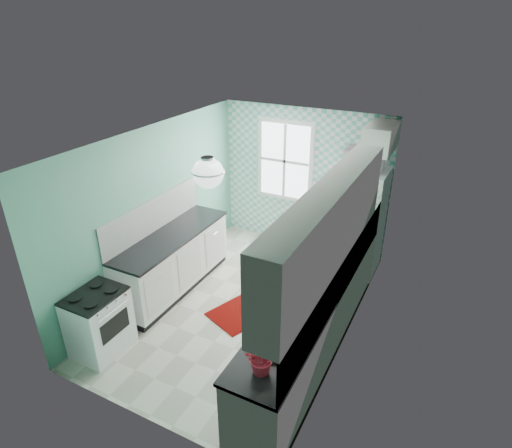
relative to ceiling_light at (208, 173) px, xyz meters
The scene contains 26 objects.
floor 2.47m from the ceiling_light, 90.00° to the left, with size 3.00×4.40×0.02m, color silver.
ceiling 0.82m from the ceiling_light, 90.00° to the left, with size 3.00×4.40×0.02m, color white.
wall_back 3.20m from the ceiling_light, 90.00° to the left, with size 3.00×0.02×2.50m, color #60AC90.
wall_front 1.77m from the ceiling_light, 90.00° to the right, with size 3.00×0.02×2.50m, color #60AC90.
wall_left 2.02m from the ceiling_light, 152.09° to the left, with size 0.02×4.40×2.50m, color #60AC90.
wall_right 2.02m from the ceiling_light, 27.91° to the left, with size 0.02×4.40×2.50m, color #60AC90.
accent_wall 3.17m from the ceiling_light, 90.00° to the left, with size 3.00×0.01×2.50m, color #6BC4B6.
window 3.08m from the ceiling_light, 96.74° to the left, with size 1.04×0.05×1.44m.
backsplash_right 1.91m from the ceiling_light, 15.05° to the left, with size 0.02×3.60×0.51m, color white.
backsplash_left 2.00m from the ceiling_light, 154.02° to the left, with size 0.02×2.15×0.51m, color white.
upper_cabinets_right 1.41m from the ceiling_light, ahead, with size 0.33×3.20×0.90m, color white.
upper_cabinet_fridge 2.93m from the ceiling_light, 63.70° to the left, with size 0.40×0.74×0.40m, color white.
ceiling_light is the anchor object (origin of this frame).
base_cabinets_right 2.26m from the ceiling_light, 18.43° to the left, with size 0.60×3.60×0.90m, color white.
countertop_right 1.88m from the ceiling_light, 18.65° to the left, with size 0.63×3.60×0.04m, color black.
base_cabinets_left 2.34m from the ceiling_light, 148.86° to the left, with size 0.60×2.15×0.90m, color white.
countertop_left 1.97m from the ceiling_light, 148.54° to the left, with size 0.63×2.15×0.04m, color black.
fridge 3.17m from the ceiling_light, 66.77° to the left, with size 0.76×0.75×1.74m.
stove 2.38m from the ceiling_light, 146.02° to the right, with size 0.55×0.68×0.82m.
sink 2.27m from the ceiling_light, 47.66° to the left, with size 0.50×0.42×0.53m.
rug 2.41m from the ceiling_light, 86.84° to the left, with size 0.65×0.93×0.01m, color maroon.
dish_towel 2.61m from the ceiling_light, 61.26° to the left, with size 0.02×0.24×0.36m, color #6AB6A7.
fruit_bowl 1.98m from the ceiling_light, 34.22° to the right, with size 0.23×0.23×0.06m, color white.
potted_plant 2.01m from the ceiling_light, 41.88° to the right, with size 0.31×0.27×0.35m, color #A30D1D.
soap_bottle 2.51m from the ceiling_light, 54.73° to the left, with size 0.09×0.10×0.21m, color #9CAFB4.
microwave 2.85m from the ceiling_light, 66.77° to the left, with size 0.58×0.39×0.32m, color white.
Camera 1 is at (2.46, -4.48, 3.88)m, focal length 30.00 mm.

